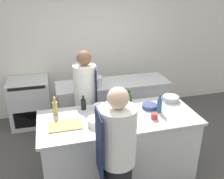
{
  "coord_description": "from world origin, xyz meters",
  "views": [
    {
      "loc": [
        -0.83,
        -2.8,
        2.57
      ],
      "look_at": [
        0.0,
        0.35,
        1.17
      ],
      "focal_mm": 40.0,
      "sensor_mm": 36.0,
      "label": 1
    }
  ],
  "objects_px": {
    "chef_at_prep_near": "(117,157)",
    "bowl_prep_small": "(96,122)",
    "bowl_ceramic_blue": "(101,108)",
    "bottle_cooking_oil": "(83,104)",
    "bottle_olive_oil": "(159,105)",
    "stockpot": "(95,81)",
    "bottle_wine": "(55,108)",
    "bottle_sauce": "(111,100)",
    "bowl_wooden_salad": "(171,98)",
    "cup": "(154,116)",
    "bowl_mixing_large": "(150,106)",
    "oven_range": "(30,102)",
    "bottle_vinegar": "(129,100)",
    "chef_at_stove": "(86,101)",
    "bottle_water": "(127,105)"
  },
  "relations": [
    {
      "from": "cup",
      "to": "bottle_cooking_oil",
      "type": "bearing_deg",
      "value": 149.6
    },
    {
      "from": "bowl_ceramic_blue",
      "to": "cup",
      "type": "bearing_deg",
      "value": -33.1
    },
    {
      "from": "bowl_prep_small",
      "to": "bowl_wooden_salad",
      "type": "height_order",
      "value": "bowl_prep_small"
    },
    {
      "from": "bottle_cooking_oil",
      "to": "bowl_mixing_large",
      "type": "bearing_deg",
      "value": -12.64
    },
    {
      "from": "oven_range",
      "to": "bottle_water",
      "type": "height_order",
      "value": "bottle_water"
    },
    {
      "from": "oven_range",
      "to": "bowl_ceramic_blue",
      "type": "xyz_separation_m",
      "value": [
        1.06,
        -1.53,
        0.51
      ]
    },
    {
      "from": "bottle_vinegar",
      "to": "bowl_ceramic_blue",
      "type": "height_order",
      "value": "bottle_vinegar"
    },
    {
      "from": "bottle_wine",
      "to": "bowl_ceramic_blue",
      "type": "distance_m",
      "value": 0.62
    },
    {
      "from": "cup",
      "to": "stockpot",
      "type": "bearing_deg",
      "value": 112.25
    },
    {
      "from": "bottle_olive_oil",
      "to": "bottle_cooking_oil",
      "type": "relative_size",
      "value": 1.32
    },
    {
      "from": "oven_range",
      "to": "chef_at_stove",
      "type": "distance_m",
      "value": 1.42
    },
    {
      "from": "bowl_mixing_large",
      "to": "bowl_ceramic_blue",
      "type": "relative_size",
      "value": 1.02
    },
    {
      "from": "chef_at_stove",
      "to": "bottle_cooking_oil",
      "type": "height_order",
      "value": "chef_at_stove"
    },
    {
      "from": "chef_at_prep_near",
      "to": "bottle_vinegar",
      "type": "bearing_deg",
      "value": -24.12
    },
    {
      "from": "bottle_olive_oil",
      "to": "stockpot",
      "type": "bearing_deg",
      "value": 120.46
    },
    {
      "from": "chef_at_prep_near",
      "to": "bowl_wooden_salad",
      "type": "height_order",
      "value": "chef_at_prep_near"
    },
    {
      "from": "bottle_olive_oil",
      "to": "bottle_water",
      "type": "xyz_separation_m",
      "value": [
        -0.44,
        0.1,
        0.0
      ]
    },
    {
      "from": "chef_at_stove",
      "to": "bowl_mixing_large",
      "type": "xyz_separation_m",
      "value": [
        0.81,
        -0.63,
        0.12
      ]
    },
    {
      "from": "bottle_vinegar",
      "to": "stockpot",
      "type": "distance_m",
      "value": 0.94
    },
    {
      "from": "bottle_vinegar",
      "to": "bowl_ceramic_blue",
      "type": "xyz_separation_m",
      "value": [
        -0.41,
        -0.01,
        -0.06
      ]
    },
    {
      "from": "chef_at_prep_near",
      "to": "oven_range",
      "type": "bearing_deg",
      "value": 24.36
    },
    {
      "from": "bottle_sauce",
      "to": "bowl_wooden_salad",
      "type": "distance_m",
      "value": 0.92
    },
    {
      "from": "bottle_vinegar",
      "to": "bowl_mixing_large",
      "type": "distance_m",
      "value": 0.31
    },
    {
      "from": "chef_at_stove",
      "to": "bowl_wooden_salad",
      "type": "xyz_separation_m",
      "value": [
        1.22,
        -0.49,
        0.13
      ]
    },
    {
      "from": "bottle_vinegar",
      "to": "bottle_wine",
      "type": "bearing_deg",
      "value": 178.3
    },
    {
      "from": "cup",
      "to": "stockpot",
      "type": "height_order",
      "value": "stockpot"
    },
    {
      "from": "bottle_cooking_oil",
      "to": "bottle_sauce",
      "type": "height_order",
      "value": "bottle_sauce"
    },
    {
      "from": "oven_range",
      "to": "cup",
      "type": "bearing_deg",
      "value": -48.89
    },
    {
      "from": "bowl_wooden_salad",
      "to": "stockpot",
      "type": "xyz_separation_m",
      "value": [
        -0.99,
        0.86,
        0.05
      ]
    },
    {
      "from": "bottle_water",
      "to": "bowl_prep_small",
      "type": "xyz_separation_m",
      "value": [
        -0.47,
        -0.21,
        -0.07
      ]
    },
    {
      "from": "chef_at_prep_near",
      "to": "bottle_wine",
      "type": "relative_size",
      "value": 6.31
    },
    {
      "from": "bottle_sauce",
      "to": "cup",
      "type": "height_order",
      "value": "bottle_sauce"
    },
    {
      "from": "chef_at_stove",
      "to": "bottle_olive_oil",
      "type": "height_order",
      "value": "chef_at_stove"
    },
    {
      "from": "bottle_vinegar",
      "to": "bowl_prep_small",
      "type": "xyz_separation_m",
      "value": [
        -0.56,
        -0.37,
        -0.06
      ]
    },
    {
      "from": "bottle_wine",
      "to": "chef_at_prep_near",
      "type": "bearing_deg",
      "value": -57.72
    },
    {
      "from": "bowl_wooden_salad",
      "to": "chef_at_prep_near",
      "type": "bearing_deg",
      "value": -139.64
    },
    {
      "from": "bottle_water",
      "to": "bowl_prep_small",
      "type": "bearing_deg",
      "value": -155.9
    },
    {
      "from": "chef_at_stove",
      "to": "bowl_ceramic_blue",
      "type": "distance_m",
      "value": 0.55
    },
    {
      "from": "bottle_wine",
      "to": "bottle_cooking_oil",
      "type": "height_order",
      "value": "bottle_wine"
    },
    {
      "from": "bottle_cooking_oil",
      "to": "bowl_prep_small",
      "type": "xyz_separation_m",
      "value": [
        0.09,
        -0.45,
        -0.04
      ]
    },
    {
      "from": "bottle_sauce",
      "to": "bowl_prep_small",
      "type": "relative_size",
      "value": 0.97
    },
    {
      "from": "bottle_vinegar",
      "to": "bottle_olive_oil",
      "type": "bearing_deg",
      "value": -36.04
    },
    {
      "from": "bowl_mixing_large",
      "to": "bowl_wooden_salad",
      "type": "relative_size",
      "value": 0.88
    },
    {
      "from": "chef_at_prep_near",
      "to": "bowl_prep_small",
      "type": "xyz_separation_m",
      "value": [
        -0.12,
        0.55,
        0.15
      ]
    },
    {
      "from": "chef_at_prep_near",
      "to": "bottle_olive_oil",
      "type": "bearing_deg",
      "value": -48.82
    },
    {
      "from": "bowl_ceramic_blue",
      "to": "bottle_cooking_oil",
      "type": "bearing_deg",
      "value": 157.81
    },
    {
      "from": "bowl_wooden_salad",
      "to": "bottle_wine",
      "type": "bearing_deg",
      "value": 179.77
    },
    {
      "from": "stockpot",
      "to": "bottle_water",
      "type": "bearing_deg",
      "value": -77.21
    },
    {
      "from": "bottle_vinegar",
      "to": "bottle_wine",
      "type": "height_order",
      "value": "bottle_vinegar"
    },
    {
      "from": "bowl_mixing_large",
      "to": "cup",
      "type": "xyz_separation_m",
      "value": [
        -0.06,
        -0.3,
        0.01
      ]
    }
  ]
}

